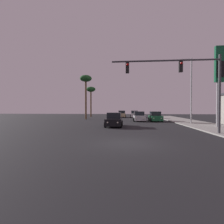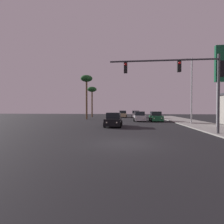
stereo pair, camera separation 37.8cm
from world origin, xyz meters
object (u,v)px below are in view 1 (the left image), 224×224
Objects in this scene: palm_tree_far at (91,91)px; palm_tree_mid at (86,81)px; car_tan at (122,114)px; car_white at (135,114)px; traffic_light_mast at (186,77)px; street_lamp at (190,87)px; gas_station_sign at (224,69)px; car_black at (114,120)px; car_green at (155,117)px; car_silver at (139,117)px.

palm_tree_mid is (1.10, -10.00, 0.96)m from palm_tree_far.
car_tan is 0.48× the size of palm_tree_mid.
car_tan and car_white have the same top height.
traffic_light_mast is 10.50m from street_lamp.
palm_tree_mid is (-6.99, -9.13, 7.02)m from car_tan.
traffic_light_mast is 1.01× the size of palm_tree_mid.
gas_station_sign is 23.95m from palm_tree_mid.
gas_station_sign reaches higher than palm_tree_mid.
car_black is 0.55× the size of palm_tree_far.
gas_station_sign reaches higher than car_white.
car_black is 22.74m from car_white.
car_tan is 15.04m from car_green.
car_green is 15.61m from palm_tree_mid.
palm_tree_mid reaches higher than traffic_light_mast.
car_green and car_white have the same top height.
car_silver is 2.75m from car_green.
gas_station_sign is at bearing -64.74° from street_lamp.
traffic_light_mast is at bearing -55.80° from palm_tree_mid.
palm_tree_far is at bearing -6.33° from car_tan.
palm_tree_mid is (-19.18, 14.30, 1.16)m from gas_station_sign.
traffic_light_mast is at bearing -110.77° from street_lamp.
palm_tree_mid reaches higher than car_green.
traffic_light_mast is at bearing -64.00° from palm_tree_far.
palm_tree_far reaches higher than car_tan.
palm_tree_far reaches higher than car_white.
gas_station_sign is at bearing -50.14° from palm_tree_far.
car_tan is at bearing 102.46° from traffic_light_mast.
palm_tree_far reaches higher than traffic_light_mast.
car_tan is at bearing -77.97° from car_silver.
street_lamp reaches higher than car_black.
car_black is 0.48× the size of gas_station_sign.
car_black is 10.01m from car_silver.
street_lamp is (6.65, -5.43, 4.36)m from car_silver.
car_white is 28.86m from traffic_light_mast.
car_silver is (3.44, -13.54, 0.00)m from car_tan.
car_white is 0.48× the size of street_lamp.
palm_tree_far is 0.88× the size of palm_tree_mid.
palm_tree_far is at bearing 132.51° from street_lamp.
palm_tree_mid is (-6.84, 13.75, 7.02)m from car_black.
street_lamp is 1.00× the size of gas_station_sign.
street_lamp reaches higher than car_tan.
palm_tree_mid is at bearing -25.11° from car_silver.
palm_tree_far is 10.11m from palm_tree_mid.
traffic_light_mast is at bearing 102.25° from car_tan.
gas_station_sign is (6.01, -9.72, 5.86)m from car_green.
car_tan is 0.55× the size of palm_tree_far.
palm_tree_far is (-18.18, 19.84, 1.70)m from street_lamp.
traffic_light_mast is at bearing -137.43° from gas_station_sign.
palm_tree_far is at bearing -46.57° from car_green.
palm_tree_mid is at bearing -20.14° from car_green.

